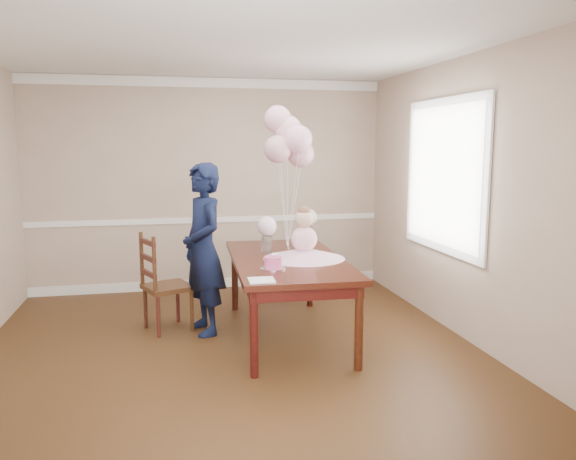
{
  "coord_description": "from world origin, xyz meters",
  "views": [
    {
      "loc": [
        -0.52,
        -4.75,
        1.86
      ],
      "look_at": [
        0.6,
        0.47,
        1.05
      ],
      "focal_mm": 35.0,
      "sensor_mm": 36.0,
      "label": 1
    }
  ],
  "objects_px": {
    "dining_table_top": "(287,260)",
    "birthday_cake": "(273,262)",
    "dining_chair_seat": "(168,287)",
    "woman": "(203,249)"
  },
  "relations": [
    {
      "from": "dining_table_top",
      "to": "birthday_cake",
      "type": "height_order",
      "value": "birthday_cake"
    },
    {
      "from": "dining_table_top",
      "to": "dining_chair_seat",
      "type": "xyz_separation_m",
      "value": [
        -1.14,
        0.43,
        -0.31
      ]
    },
    {
      "from": "birthday_cake",
      "to": "woman",
      "type": "relative_size",
      "value": 0.09
    },
    {
      "from": "dining_table_top",
      "to": "birthday_cake",
      "type": "relative_size",
      "value": 13.33
    },
    {
      "from": "birthday_cake",
      "to": "woman",
      "type": "distance_m",
      "value": 0.92
    },
    {
      "from": "birthday_cake",
      "to": "woman",
      "type": "xyz_separation_m",
      "value": [
        -0.56,
        0.73,
        0.01
      ]
    },
    {
      "from": "woman",
      "to": "birthday_cake",
      "type": "bearing_deg",
      "value": 21.04
    },
    {
      "from": "dining_table_top",
      "to": "woman",
      "type": "bearing_deg",
      "value": 163.49
    },
    {
      "from": "birthday_cake",
      "to": "dining_chair_seat",
      "type": "height_order",
      "value": "birthday_cake"
    },
    {
      "from": "dining_table_top",
      "to": "birthday_cake",
      "type": "distance_m",
      "value": 0.52
    }
  ]
}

